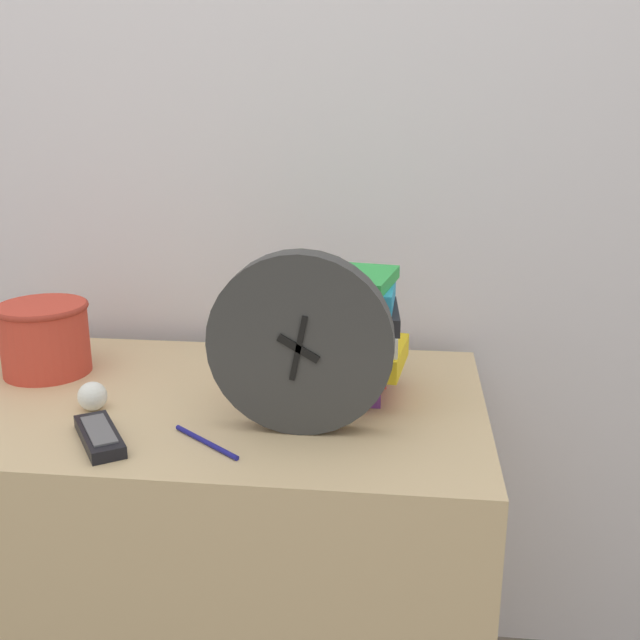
# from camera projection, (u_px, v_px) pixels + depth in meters

# --- Properties ---
(wall_back) EXTENTS (6.00, 0.04, 2.40)m
(wall_back) POSITION_uv_depth(u_px,v_px,m) (235.00, 129.00, 1.56)
(wall_back) COLOR silver
(wall_back) RESTS_ON ground_plane
(desk) EXTENTS (1.03, 0.60, 0.75)m
(desk) POSITION_uv_depth(u_px,v_px,m) (206.00, 576.00, 1.45)
(desk) COLOR tan
(desk) RESTS_ON ground_plane
(desk_clock) EXTENTS (0.29, 0.05, 0.29)m
(desk_clock) POSITION_uv_depth(u_px,v_px,m) (300.00, 344.00, 1.17)
(desk_clock) COLOR #333333
(desk_clock) RESTS_ON desk
(book_stack) EXTENTS (0.25, 0.20, 0.22)m
(book_stack) POSITION_uv_depth(u_px,v_px,m) (338.00, 335.00, 1.33)
(book_stack) COLOR #7A3899
(book_stack) RESTS_ON desk
(basket) EXTENTS (0.17, 0.17, 0.14)m
(basket) POSITION_uv_depth(u_px,v_px,m) (44.00, 336.00, 1.44)
(basket) COLOR #C63D2D
(basket) RESTS_ON desk
(tv_remote) EXTENTS (0.13, 0.16, 0.02)m
(tv_remote) POSITION_uv_depth(u_px,v_px,m) (99.00, 436.00, 1.17)
(tv_remote) COLOR black
(tv_remote) RESTS_ON desk
(crumpled_paper_ball) EXTENTS (0.05, 0.05, 0.05)m
(crumpled_paper_ball) POSITION_uv_depth(u_px,v_px,m) (92.00, 396.00, 1.28)
(crumpled_paper_ball) COLOR white
(crumpled_paper_ball) RESTS_ON desk
(pen) EXTENTS (0.12, 0.10, 0.01)m
(pen) POSITION_uv_depth(u_px,v_px,m) (206.00, 442.00, 1.16)
(pen) COLOR navy
(pen) RESTS_ON desk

